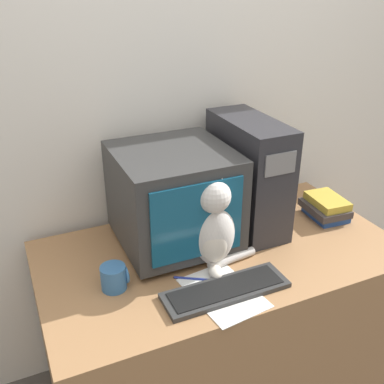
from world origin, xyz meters
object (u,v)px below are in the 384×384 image
(computer_tower, at_px, (248,174))
(pen, at_px, (194,279))
(keyboard, at_px, (226,290))
(book_stack, at_px, (326,207))
(mug, at_px, (114,277))
(crt_monitor, at_px, (174,197))
(cat, at_px, (213,227))

(computer_tower, bearing_deg, pen, -143.51)
(computer_tower, height_order, keyboard, computer_tower)
(keyboard, xyz_separation_m, pen, (-0.07, 0.11, -0.01))
(computer_tower, bearing_deg, keyboard, -128.07)
(keyboard, height_order, book_stack, book_stack)
(book_stack, xyz_separation_m, mug, (-1.01, -0.11, -0.00))
(book_stack, distance_m, mug, 1.01)
(crt_monitor, distance_m, keyboard, 0.42)
(cat, relative_size, pen, 2.82)
(computer_tower, distance_m, book_stack, 0.42)
(pen, height_order, mug, mug)
(crt_monitor, relative_size, cat, 1.24)
(computer_tower, bearing_deg, cat, -142.02)
(keyboard, bearing_deg, pen, 123.55)
(keyboard, relative_size, pen, 3.49)
(cat, height_order, book_stack, cat)
(keyboard, distance_m, cat, 0.23)
(computer_tower, relative_size, pen, 3.68)
(pen, distance_m, mug, 0.28)
(crt_monitor, relative_size, keyboard, 1.00)
(crt_monitor, xyz_separation_m, cat, (0.07, -0.20, -0.05))
(computer_tower, distance_m, pen, 0.52)
(cat, bearing_deg, pen, -131.39)
(computer_tower, xyz_separation_m, book_stack, (0.36, -0.10, -0.19))
(computer_tower, xyz_separation_m, cat, (-0.27, -0.21, -0.08))
(computer_tower, height_order, cat, computer_tower)
(book_stack, distance_m, pen, 0.76)
(computer_tower, relative_size, keyboard, 1.05)
(cat, distance_m, mug, 0.40)
(cat, bearing_deg, mug, -164.57)
(keyboard, bearing_deg, computer_tower, 51.93)
(crt_monitor, xyz_separation_m, pen, (-0.03, -0.26, -0.20))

